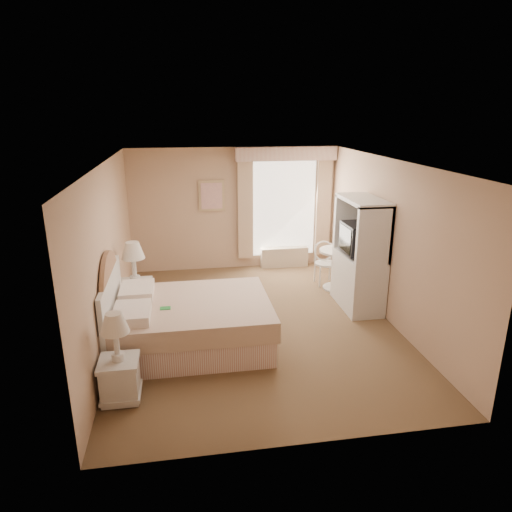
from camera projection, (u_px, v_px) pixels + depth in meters
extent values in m
cube|color=brown|center=(256.00, 324.00, 7.14)|extent=(4.20, 5.50, 0.01)
cube|color=silver|center=(255.00, 162.00, 6.38)|extent=(4.20, 5.50, 0.01)
cube|color=tan|center=(234.00, 209.00, 9.35)|extent=(4.20, 0.01, 2.50)
cube|color=tan|center=(304.00, 332.00, 4.18)|extent=(4.20, 0.01, 2.50)
cube|color=tan|center=(109.00, 254.00, 6.44)|extent=(0.01, 5.50, 2.50)
cube|color=tan|center=(389.00, 241.00, 7.09)|extent=(0.01, 5.50, 2.50)
cube|color=white|center=(284.00, 208.00, 9.48)|extent=(1.30, 0.02, 2.00)
cube|color=tan|center=(245.00, 210.00, 9.30)|extent=(0.30, 0.08, 2.05)
cube|color=tan|center=(323.00, 207.00, 9.56)|extent=(0.30, 0.08, 2.05)
cube|color=tan|center=(286.00, 153.00, 9.05)|extent=(2.05, 0.20, 0.28)
cube|color=beige|center=(284.00, 257.00, 9.71)|extent=(1.00, 0.22, 0.42)
cube|color=tan|center=(212.00, 196.00, 9.16)|extent=(0.52, 0.03, 0.62)
cube|color=beige|center=(212.00, 196.00, 9.14)|extent=(0.42, 0.02, 0.52)
cube|color=tan|center=(192.00, 333.00, 6.45)|extent=(2.14, 1.63, 0.37)
cube|color=beige|center=(191.00, 312.00, 6.35)|extent=(2.20, 1.69, 0.29)
cube|color=white|center=(132.00, 314.00, 5.81)|extent=(0.46, 0.63, 0.14)
cube|color=white|center=(137.00, 291.00, 6.54)|extent=(0.46, 0.63, 0.14)
cube|color=green|center=(165.00, 308.00, 6.11)|extent=(0.14, 0.10, 0.01)
cube|color=silver|center=(112.00, 314.00, 6.18)|extent=(0.06, 1.73, 1.12)
cylinder|color=#997451|center=(112.00, 307.00, 6.14)|extent=(0.05, 1.53, 1.53)
cube|color=silver|center=(120.00, 381.00, 5.20)|extent=(0.41, 0.41, 0.44)
cube|color=silver|center=(118.00, 362.00, 5.12)|extent=(0.44, 0.44, 0.05)
cube|color=silver|center=(122.00, 393.00, 5.25)|extent=(0.44, 0.44, 0.04)
cylinder|color=silver|center=(118.00, 357.00, 5.10)|extent=(0.14, 0.14, 0.09)
cylinder|color=silver|center=(116.00, 342.00, 5.05)|extent=(0.06, 0.06, 0.35)
cone|color=silver|center=(114.00, 323.00, 4.98)|extent=(0.32, 0.32, 0.23)
cube|color=silver|center=(137.00, 300.00, 7.34)|extent=(0.47, 0.47, 0.51)
cube|color=silver|center=(135.00, 284.00, 7.25)|extent=(0.51, 0.51, 0.06)
cube|color=silver|center=(138.00, 310.00, 7.39)|extent=(0.51, 0.51, 0.05)
cylinder|color=silver|center=(135.00, 279.00, 7.22)|extent=(0.16, 0.16, 0.10)
cylinder|color=silver|center=(134.00, 267.00, 7.16)|extent=(0.07, 0.07, 0.40)
cone|color=silver|center=(133.00, 250.00, 7.08)|extent=(0.36, 0.36, 0.26)
cylinder|color=silver|center=(337.00, 288.00, 8.55)|extent=(0.53, 0.53, 0.03)
cylinder|color=silver|center=(338.00, 269.00, 8.44)|extent=(0.08, 0.08, 0.71)
cylinder|color=silver|center=(339.00, 251.00, 8.33)|extent=(0.71, 0.71, 0.04)
cylinder|color=silver|center=(320.00, 277.00, 8.55)|extent=(0.03, 0.03, 0.40)
cylinder|color=silver|center=(335.00, 276.00, 8.61)|extent=(0.03, 0.03, 0.40)
cylinder|color=silver|center=(315.00, 272.00, 8.84)|extent=(0.03, 0.03, 0.40)
cylinder|color=silver|center=(330.00, 271.00, 8.90)|extent=(0.03, 0.03, 0.40)
cylinder|color=silver|center=(325.00, 263.00, 8.66)|extent=(0.41, 0.41, 0.04)
torus|color=silver|center=(324.00, 251.00, 8.71)|extent=(0.39, 0.11, 0.39)
cylinder|color=silver|center=(316.00, 253.00, 8.72)|extent=(0.03, 0.03, 0.36)
cylinder|color=silver|center=(331.00, 252.00, 8.78)|extent=(0.03, 0.03, 0.36)
cube|color=silver|center=(358.00, 281.00, 7.65)|extent=(0.56, 1.12, 0.91)
cube|color=silver|center=(375.00, 236.00, 6.89)|extent=(0.56, 0.08, 0.91)
cube|color=silver|center=(350.00, 221.00, 7.86)|extent=(0.56, 0.08, 0.91)
cube|color=silver|center=(364.00, 200.00, 7.23)|extent=(0.56, 1.12, 0.06)
cube|color=silver|center=(377.00, 227.00, 7.41)|extent=(0.04, 1.12, 0.91)
cube|color=black|center=(360.00, 238.00, 7.42)|extent=(0.49, 0.61, 0.49)
cube|color=black|center=(345.00, 239.00, 7.38)|extent=(0.02, 0.51, 0.41)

